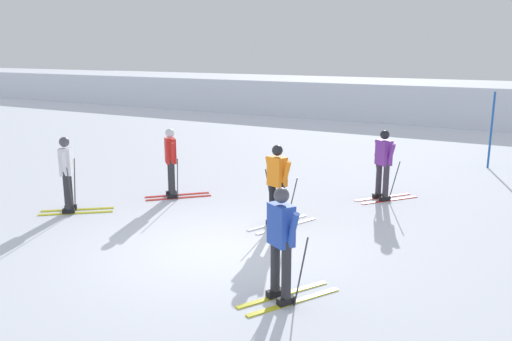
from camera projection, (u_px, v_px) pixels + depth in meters
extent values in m
plane|color=silver|center=(212.00, 251.00, 9.56)|extent=(120.00, 120.00, 0.00)
cube|color=silver|center=(438.00, 101.00, 27.18)|extent=(80.00, 6.01, 1.89)
cube|color=red|center=(177.00, 195.00, 13.20)|extent=(1.19, 1.20, 0.02)
cube|color=red|center=(179.00, 198.00, 12.94)|extent=(1.19, 1.20, 0.02)
cube|color=black|center=(171.00, 193.00, 13.15)|extent=(0.27, 0.27, 0.10)
cube|color=black|center=(173.00, 196.00, 12.89)|extent=(0.27, 0.27, 0.10)
cylinder|color=#2D2D33|center=(171.00, 175.00, 13.04)|extent=(0.14, 0.14, 0.85)
cylinder|color=#2D2D33|center=(172.00, 177.00, 12.78)|extent=(0.14, 0.14, 0.85)
cube|color=red|center=(170.00, 151.00, 12.77)|extent=(0.44, 0.44, 0.60)
cylinder|color=red|center=(170.00, 149.00, 13.01)|extent=(0.24, 0.24, 0.55)
cylinder|color=red|center=(173.00, 153.00, 12.55)|extent=(0.24, 0.24, 0.55)
sphere|color=silver|center=(170.00, 133.00, 12.68)|extent=(0.22, 0.22, 0.22)
cylinder|color=#38383D|center=(173.00, 173.00, 13.29)|extent=(0.20, 0.19, 1.07)
cylinder|color=#38383D|center=(178.00, 180.00, 12.59)|extent=(0.20, 0.19, 1.07)
cube|color=gold|center=(283.00, 294.00, 7.85)|extent=(0.86, 1.44, 0.02)
cube|color=gold|center=(294.00, 302.00, 7.62)|extent=(0.86, 1.44, 0.02)
cube|color=black|center=(275.00, 293.00, 7.76)|extent=(0.23, 0.29, 0.10)
cube|color=black|center=(286.00, 301.00, 7.53)|extent=(0.23, 0.29, 0.10)
cylinder|color=#2D2D33|center=(275.00, 263.00, 7.66)|extent=(0.14, 0.14, 0.85)
cylinder|color=#2D2D33|center=(286.00, 270.00, 7.42)|extent=(0.14, 0.14, 0.85)
cube|color=#284CB7|center=(281.00, 225.00, 7.40)|extent=(0.45, 0.39, 0.60)
cylinder|color=#284CB7|center=(273.00, 221.00, 7.62)|extent=(0.27, 0.20, 0.55)
cylinder|color=#284CB7|center=(293.00, 230.00, 7.20)|extent=(0.27, 0.20, 0.55)
sphere|color=#4C4C56|center=(281.00, 195.00, 7.30)|extent=(0.22, 0.22, 0.22)
cylinder|color=#38383D|center=(273.00, 256.00, 7.88)|extent=(0.28, 0.17, 1.13)
cylinder|color=#38383D|center=(301.00, 272.00, 7.30)|extent=(0.28, 0.17, 1.13)
cube|color=silver|center=(278.00, 223.00, 11.09)|extent=(0.68, 1.52, 0.02)
cube|color=silver|center=(287.00, 226.00, 10.88)|extent=(0.68, 1.52, 0.02)
cube|color=black|center=(272.00, 221.00, 10.98)|extent=(0.21, 0.29, 0.10)
cube|color=black|center=(281.00, 225.00, 10.77)|extent=(0.21, 0.29, 0.10)
cylinder|color=black|center=(272.00, 200.00, 10.88)|extent=(0.14, 0.14, 0.85)
cylinder|color=black|center=(281.00, 203.00, 10.66)|extent=(0.14, 0.14, 0.85)
cube|color=orange|center=(277.00, 171.00, 10.63)|extent=(0.44, 0.36, 0.60)
cylinder|color=orange|center=(270.00, 170.00, 10.83)|extent=(0.27, 0.18, 0.55)
cylinder|color=orange|center=(286.00, 174.00, 10.45)|extent=(0.27, 0.18, 0.55)
sphere|color=black|center=(277.00, 150.00, 10.53)|extent=(0.22, 0.22, 0.22)
cylinder|color=#38383D|center=(270.00, 196.00, 11.08)|extent=(0.33, 0.15, 1.12)
cylinder|color=#38383D|center=(291.00, 203.00, 10.58)|extent=(0.33, 0.15, 1.12)
cube|color=gold|center=(78.00, 209.00, 12.01)|extent=(1.30, 1.08, 0.02)
cube|color=gold|center=(76.00, 213.00, 11.74)|extent=(1.30, 1.08, 0.02)
cube|color=black|center=(71.00, 207.00, 11.97)|extent=(0.28, 0.26, 0.10)
cube|color=black|center=(69.00, 211.00, 11.70)|extent=(0.28, 0.26, 0.10)
cylinder|color=#2D2D33|center=(69.00, 187.00, 11.86)|extent=(0.14, 0.14, 0.85)
cylinder|color=#2D2D33|center=(67.00, 190.00, 11.59)|extent=(0.14, 0.14, 0.85)
cube|color=white|center=(66.00, 161.00, 11.59)|extent=(0.43, 0.45, 0.60)
cylinder|color=white|center=(69.00, 159.00, 11.83)|extent=(0.23, 0.26, 0.55)
cylinder|color=white|center=(65.00, 164.00, 11.35)|extent=(0.23, 0.26, 0.55)
sphere|color=#4C4C56|center=(64.00, 142.00, 11.49)|extent=(0.22, 0.22, 0.22)
cylinder|color=#38383D|center=(75.00, 184.00, 12.02)|extent=(0.28, 0.34, 1.14)
cylinder|color=#38383D|center=(70.00, 191.00, 11.46)|extent=(0.28, 0.34, 1.14)
cube|color=red|center=(383.00, 197.00, 13.00)|extent=(1.05, 1.32, 0.02)
cube|color=red|center=(390.00, 200.00, 12.75)|extent=(1.05, 1.32, 0.02)
cube|color=black|center=(378.00, 196.00, 12.92)|extent=(0.25, 0.28, 0.10)
cube|color=black|center=(385.00, 198.00, 12.67)|extent=(0.25, 0.28, 0.10)
cylinder|color=#38333D|center=(379.00, 177.00, 12.82)|extent=(0.14, 0.14, 0.85)
cylinder|color=#38333D|center=(386.00, 179.00, 12.57)|extent=(0.14, 0.14, 0.85)
cube|color=purple|center=(384.00, 153.00, 12.55)|extent=(0.45, 0.42, 0.60)
cylinder|color=purple|center=(378.00, 151.00, 12.79)|extent=(0.26, 0.23, 0.55)
cylinder|color=purple|center=(391.00, 155.00, 12.34)|extent=(0.26, 0.23, 0.55)
sphere|color=black|center=(385.00, 135.00, 12.46)|extent=(0.22, 0.22, 0.22)
cylinder|color=#38383D|center=(378.00, 176.00, 13.02)|extent=(0.30, 0.24, 1.05)
cylinder|color=#38383D|center=(394.00, 182.00, 12.45)|extent=(0.30, 0.24, 1.05)
cylinder|color=#1E56AD|center=(491.00, 130.00, 16.00)|extent=(0.06, 0.06, 2.34)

